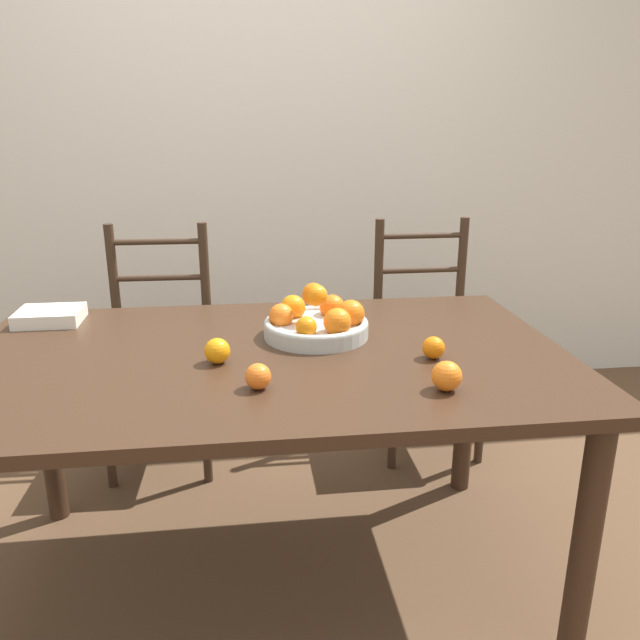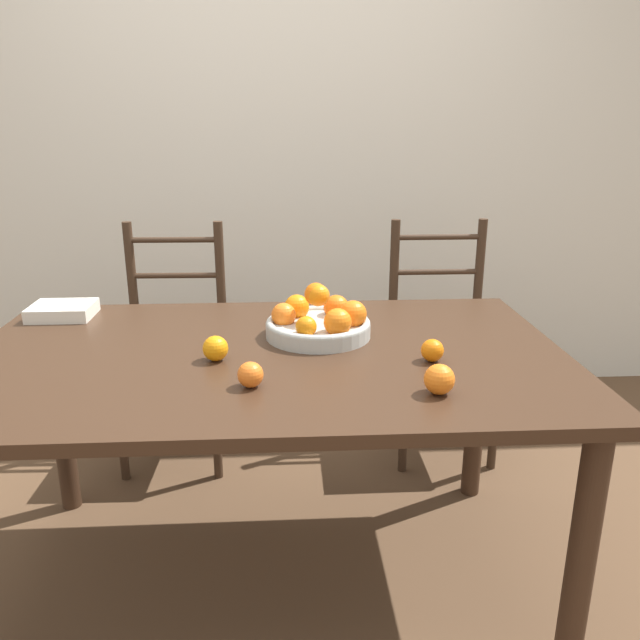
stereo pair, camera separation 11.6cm
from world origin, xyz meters
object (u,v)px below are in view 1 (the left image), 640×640
orange_loose_3 (258,376)px  chair_right (426,344)px  orange_loose_0 (434,348)px  book_stack (50,316)px  chair_left (160,356)px  orange_loose_2 (217,351)px  orange_loose_1 (447,376)px  fruit_bowl (317,321)px

orange_loose_3 → chair_right: chair_right is taller
orange_loose_0 → book_stack: bearing=157.5°
chair_left → book_stack: (-0.28, -0.46, 0.33)m
orange_loose_0 → orange_loose_3: bearing=-163.4°
book_stack → orange_loose_2: bearing=-38.1°
orange_loose_1 → orange_loose_3: 0.46m
orange_loose_2 → chair_right: bearing=46.0°
fruit_bowl → orange_loose_3: (-0.19, -0.37, -0.02)m
fruit_bowl → chair_right: bearing=51.3°
chair_left → orange_loose_3: bearing=-69.1°
fruit_bowl → orange_loose_3: bearing=-117.2°
fruit_bowl → orange_loose_0: bearing=-37.5°
orange_loose_2 → book_stack: size_ratio=0.35×
orange_loose_0 → chair_right: bearing=73.8°
orange_loose_2 → chair_right: 1.29m
orange_loose_3 → chair_left: bearing=109.5°
fruit_bowl → chair_left: chair_left is taller
chair_right → book_stack: 1.52m
orange_loose_2 → book_stack: 0.70m
orange_loose_2 → book_stack: orange_loose_2 is taller
orange_loose_1 → chair_right: size_ratio=0.07×
orange_loose_0 → orange_loose_3: 0.51m
orange_loose_0 → orange_loose_1: size_ratio=0.84×
orange_loose_0 → book_stack: size_ratio=0.31×
orange_loose_0 → orange_loose_1: (-0.03, -0.21, 0.01)m
fruit_bowl → orange_loose_1: 0.51m
chair_right → book_stack: size_ratio=4.97×
orange_loose_3 → chair_right: bearing=54.9°
fruit_bowl → chair_left: (-0.57, 0.71, -0.35)m
orange_loose_3 → chair_left: 1.19m
book_stack → orange_loose_0: bearing=-22.5°
orange_loose_2 → chair_left: bearing=107.2°
orange_loose_0 → orange_loose_1: orange_loose_1 is taller
orange_loose_2 → orange_loose_3: bearing=-60.7°
orange_loose_1 → book_stack: bearing=148.3°
orange_loose_1 → orange_loose_2: size_ratio=1.06×
chair_left → book_stack: chair_left is taller
orange_loose_2 → chair_left: chair_left is taller
orange_loose_2 → chair_right: size_ratio=0.07×
fruit_bowl → orange_loose_2: fruit_bowl is taller
orange_loose_1 → book_stack: 1.31m
orange_loose_2 → orange_loose_3: orange_loose_2 is taller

